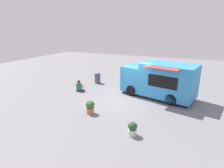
# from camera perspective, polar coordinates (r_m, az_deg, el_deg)

# --- Properties ---
(ground_plane) EXTENTS (40.00, 40.00, 0.00)m
(ground_plane) POSITION_cam_1_polar(r_m,az_deg,el_deg) (12.23, 4.45, -5.05)
(ground_plane) COLOR slate
(food_truck) EXTENTS (3.54, 5.22, 2.38)m
(food_truck) POSITION_cam_1_polar(r_m,az_deg,el_deg) (12.88, 14.48, 0.99)
(food_truck) COLOR #328FD0
(food_truck) RESTS_ON ground_plane
(person_customer) EXTENTS (0.55, 0.80, 0.85)m
(person_customer) POSITION_cam_1_polar(r_m,az_deg,el_deg) (14.05, -10.10, -0.88)
(person_customer) COLOR navy
(person_customer) RESTS_ON ground_plane
(planter_flowering_near) EXTENTS (0.42, 0.42, 0.64)m
(planter_flowering_near) POSITION_cam_1_polar(r_m,az_deg,el_deg) (8.36, 6.38, -13.57)
(planter_flowering_near) COLOR beige
(planter_flowering_near) RESTS_ON ground_plane
(planter_flowering_far) EXTENTS (0.50, 0.50, 0.75)m
(planter_flowering_far) POSITION_cam_1_polar(r_m,az_deg,el_deg) (10.31, -6.81, -7.02)
(planter_flowering_far) COLOR #B96E4D
(planter_flowering_far) RESTS_ON ground_plane
(trash_bin) EXTENTS (0.50, 0.50, 0.90)m
(trash_bin) POSITION_cam_1_polar(r_m,az_deg,el_deg) (15.92, -4.53, 1.92)
(trash_bin) COLOR #4B4E57
(trash_bin) RESTS_ON ground_plane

